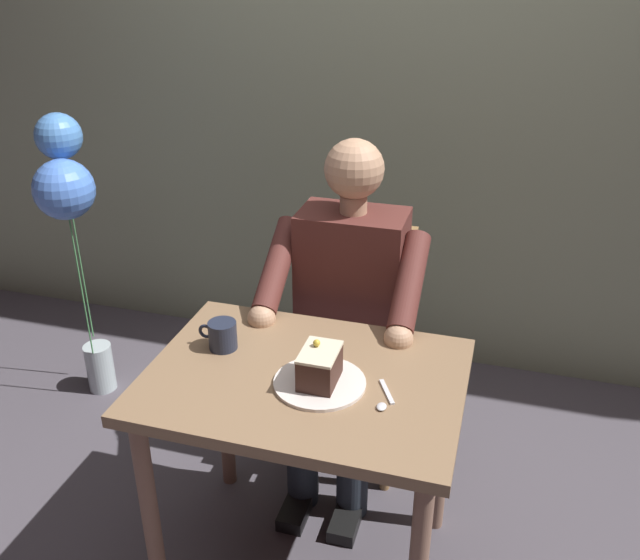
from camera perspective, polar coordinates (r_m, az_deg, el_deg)
ground_plane at (r=2.39m, az=-1.13°, el=-22.34°), size 14.00×14.00×0.00m
cafe_rear_panel at (r=2.93m, az=7.22°, el=20.51°), size 6.40×0.12×3.00m
dining_table at (r=1.97m, az=-1.29°, el=-10.55°), size 0.88×0.65×0.72m
chair at (r=2.55m, az=3.08°, el=-4.50°), size 0.42×0.42×0.88m
seated_person at (r=2.33m, az=2.19°, el=-3.20°), size 0.53×0.58×1.25m
dessert_plate at (r=1.86m, az=-0.03°, el=-8.64°), size 0.25×0.25×0.01m
cake_slice at (r=1.83m, az=-0.03°, el=-7.26°), size 0.10×0.14×0.12m
coffee_cup at (r=2.02m, az=-8.25°, el=-4.57°), size 0.12×0.08×0.09m
dessert_spoon at (r=1.81m, az=5.42°, el=-10.01°), size 0.06×0.14×0.01m
balloon_display at (r=2.84m, az=-20.43°, el=5.99°), size 0.28×0.33×1.22m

